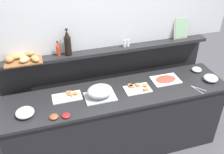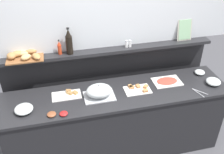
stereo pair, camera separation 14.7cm
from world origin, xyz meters
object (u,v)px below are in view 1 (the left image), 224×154
(bread_basket, at_px, (22,58))
(glass_bowl_small, at_px, (211,78))
(framed_picture, at_px, (181,28))
(condiment_bowl_teal, at_px, (66,115))
(serving_cloche, at_px, (100,92))
(condiment_bowl_dark, at_px, (54,117))
(cold_cuts_platter, at_px, (166,80))
(salt_shaker, at_px, (125,44))
(hot_sauce_bottle, at_px, (58,49))
(sandwich_platter_side, at_px, (68,96))
(glass_bowl_large, at_px, (197,70))
(wine_bottle_dark, at_px, (68,43))
(serving_tongs, at_px, (198,89))
(pepper_shaker, at_px, (128,43))
(sandwich_platter_front, at_px, (138,88))
(glass_bowl_medium, at_px, (25,113))

(bread_basket, bearing_deg, glass_bowl_small, -13.42)
(bread_basket, distance_m, framed_picture, 1.95)
(condiment_bowl_teal, distance_m, bread_basket, 0.82)
(serving_cloche, height_order, condiment_bowl_dark, serving_cloche)
(cold_cuts_platter, xyz_separation_m, bread_basket, (-1.60, 0.34, 0.38))
(condiment_bowl_dark, bearing_deg, salt_shaker, 33.25)
(hot_sauce_bottle, distance_m, bread_basket, 0.40)
(sandwich_platter_side, xyz_separation_m, framed_picture, (1.53, 0.37, 0.48))
(condiment_bowl_teal, xyz_separation_m, bread_basket, (-0.35, 0.65, 0.37))
(glass_bowl_large, distance_m, condiment_bowl_teal, 1.77)
(glass_bowl_large, distance_m, salt_shaker, 1.00)
(wine_bottle_dark, distance_m, framed_picture, 1.44)
(condiment_bowl_dark, bearing_deg, bread_basket, 109.94)
(serving_cloche, height_order, serving_tongs, serving_cloche)
(cold_cuts_platter, height_order, salt_shaker, salt_shaker)
(serving_tongs, bearing_deg, wine_bottle_dark, 155.89)
(condiment_bowl_teal, xyz_separation_m, pepper_shaker, (0.88, 0.64, 0.38))
(cold_cuts_platter, relative_size, glass_bowl_small, 1.94)
(salt_shaker, bearing_deg, wine_bottle_dark, -179.45)
(wine_bottle_dark, relative_size, salt_shaker, 3.63)
(sandwich_platter_front, relative_size, pepper_shaker, 3.44)
(pepper_shaker, bearing_deg, framed_picture, 3.07)
(wine_bottle_dark, height_order, bread_basket, wine_bottle_dark)
(glass_bowl_small, distance_m, serving_tongs, 0.28)
(glass_bowl_medium, relative_size, bread_basket, 0.47)
(condiment_bowl_teal, height_order, framed_picture, framed_picture)
(condiment_bowl_dark, distance_m, wine_bottle_dark, 0.83)
(cold_cuts_platter, xyz_separation_m, glass_bowl_large, (0.47, 0.07, 0.01))
(glass_bowl_small, bearing_deg, glass_bowl_medium, -179.95)
(sandwich_platter_side, bearing_deg, serving_cloche, -17.10)
(sandwich_platter_side, relative_size, serving_cloche, 0.94)
(bread_basket, bearing_deg, serving_tongs, -18.35)
(glass_bowl_large, relative_size, framed_picture, 0.46)
(condiment_bowl_teal, bearing_deg, cold_cuts_platter, 13.59)
(serving_cloche, xyz_separation_m, glass_bowl_large, (1.32, 0.17, -0.05))
(serving_cloche, xyz_separation_m, condiment_bowl_teal, (-0.41, -0.21, -0.06))
(bread_basket, bearing_deg, sandwich_platter_front, -18.80)
(wine_bottle_dark, bearing_deg, serving_cloche, -59.56)
(salt_shaker, bearing_deg, glass_bowl_small, -28.18)
(serving_cloche, distance_m, condiment_bowl_dark, 0.57)
(sandwich_platter_side, relative_size, wine_bottle_dark, 1.02)
(serving_cloche, relative_size, pepper_shaker, 3.91)
(sandwich_platter_front, height_order, wine_bottle_dark, wine_bottle_dark)
(cold_cuts_platter, bearing_deg, glass_bowl_medium, -174.23)
(cold_cuts_platter, relative_size, bread_basket, 0.84)
(cold_cuts_platter, xyz_separation_m, glass_bowl_medium, (-1.65, -0.17, 0.02))
(glass_bowl_large, bearing_deg, hot_sauce_bottle, 170.70)
(glass_bowl_medium, bearing_deg, glass_bowl_small, 0.05)
(framed_picture, bearing_deg, glass_bowl_medium, -164.72)
(serving_cloche, height_order, salt_shaker, salt_shaker)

